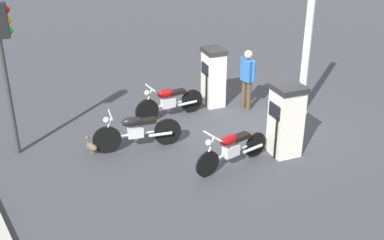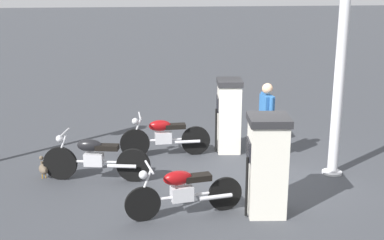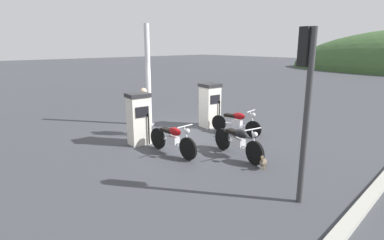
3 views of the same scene
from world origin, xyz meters
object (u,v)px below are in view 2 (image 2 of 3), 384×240
motorcycle_far_pump (183,190)px  motorcycle_extra (95,158)px  fuel_pump_far (267,165)px  wandering_duck (43,168)px  fuel_pump_near (229,115)px  motorcycle_near_pump (164,136)px  attendant_person (266,116)px  canopy_support_pole (339,82)px

motorcycle_far_pump → motorcycle_extra: size_ratio=0.96×
fuel_pump_far → wandering_duck: 4.45m
fuel_pump_near → wandering_duck: fuel_pump_near is taller
motorcycle_near_pump → fuel_pump_far: bearing=115.9°
fuel_pump_near → motorcycle_near_pump: fuel_pump_near is taller
motorcycle_extra → attendant_person: (-3.56, -0.75, 0.50)m
motorcycle_far_pump → motorcycle_extra: 2.30m
fuel_pump_near → motorcycle_near_pump: 1.52m
motorcycle_far_pump → attendant_person: 3.26m
attendant_person → canopy_support_pole: (-1.13, 0.97, 0.90)m
fuel_pump_far → wandering_duck: (3.90, -2.03, -0.65)m
fuel_pump_near → canopy_support_pole: canopy_support_pole is taller
wandering_duck → motorcycle_far_pump: bearing=142.0°
fuel_pump_near → attendant_person: (-0.68, 0.66, 0.13)m
motorcycle_near_pump → fuel_pump_near: bearing=-172.6°
wandering_duck → canopy_support_pole: canopy_support_pole is taller
motorcycle_extra → canopy_support_pole: (-4.69, 0.22, 1.40)m
fuel_pump_far → motorcycle_far_pump: fuel_pump_far is taller
fuel_pump_far → canopy_support_pole: size_ratio=0.43×
fuel_pump_far → attendant_person: size_ratio=1.00×
motorcycle_far_pump → attendant_person: size_ratio=1.18×
motorcycle_near_pump → wandering_duck: motorcycle_near_pump is taller
motorcycle_near_pump → motorcycle_far_pump: 2.96m
motorcycle_extra → fuel_pump_near: bearing=-153.9°
motorcycle_far_pump → fuel_pump_far: bearing=177.5°
motorcycle_extra → canopy_support_pole: bearing=177.3°
fuel_pump_far → attendant_person: bearing=-104.9°
motorcycle_far_pump → motorcycle_extra: (1.51, -1.73, -0.01)m
attendant_person → motorcycle_extra: bearing=11.9°
motorcycle_near_pump → canopy_support_pole: size_ratio=0.51×
fuel_pump_far → motorcycle_far_pump: (1.38, -0.06, -0.38)m
motorcycle_far_pump → motorcycle_near_pump: bearing=-88.3°
motorcycle_near_pump → motorcycle_far_pump: size_ratio=1.01×
fuel_pump_near → motorcycle_far_pump: (1.38, 3.15, -0.37)m
motorcycle_far_pump → canopy_support_pole: bearing=-154.6°
motorcycle_extra → wandering_duck: (1.02, -0.24, -0.26)m
fuel_pump_far → motorcycle_extra: 3.42m
motorcycle_near_pump → motorcycle_far_pump: bearing=91.7°
motorcycle_near_pump → motorcycle_extra: motorcycle_extra is taller
fuel_pump_near → fuel_pump_far: size_ratio=0.98×
motorcycle_far_pump → canopy_support_pole: 3.79m
fuel_pump_far → motorcycle_far_pump: 1.43m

